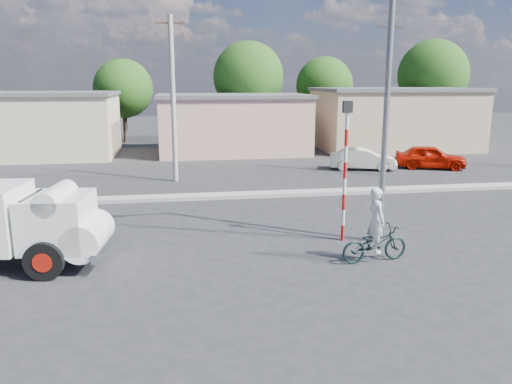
{
  "coord_description": "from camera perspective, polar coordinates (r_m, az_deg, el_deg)",
  "views": [
    {
      "loc": [
        -1.88,
        -12.98,
        4.94
      ],
      "look_at": [
        0.68,
        3.11,
        1.3
      ],
      "focal_mm": 35.0,
      "sensor_mm": 36.0,
      "label": 1
    }
  ],
  "objects": [
    {
      "name": "building_row",
      "position": [
        35.22,
        -4.19,
        7.99
      ],
      "size": [
        37.8,
        7.3,
        4.44
      ],
      "color": "beige",
      "rests_on": "ground"
    },
    {
      "name": "car_cream",
      "position": [
        28.93,
        12.09,
        3.7
      ],
      "size": [
        3.92,
        2.3,
        1.22
      ],
      "primitive_type": "imported",
      "rotation": [
        0.0,
        0.0,
        1.28
      ],
      "color": "silver",
      "rests_on": "ground"
    },
    {
      "name": "tree_row",
      "position": [
        41.81,
        -1.31,
        12.66
      ],
      "size": [
        43.62,
        7.43,
        8.42
      ],
      "color": "#38281E",
      "rests_on": "ground"
    },
    {
      "name": "streetlight",
      "position": [
        15.4,
        14.29,
        12.3
      ],
      "size": [
        2.34,
        0.22,
        9.0
      ],
      "color": "slate",
      "rests_on": "ground"
    },
    {
      "name": "traffic_pole",
      "position": [
        15.52,
        10.19,
        3.7
      ],
      "size": [
        0.28,
        0.18,
        4.36
      ],
      "color": "red",
      "rests_on": "ground"
    },
    {
      "name": "utility_poles",
      "position": [
        25.51,
        2.61,
        10.62
      ],
      "size": [
        35.4,
        0.24,
        8.0
      ],
      "color": "#99968E",
      "rests_on": "ground"
    },
    {
      "name": "median",
      "position": [
        21.62,
        -3.82,
        -0.43
      ],
      "size": [
        40.0,
        0.8,
        0.16
      ],
      "primitive_type": "cube",
      "color": "#99968E",
      "rests_on": "ground"
    },
    {
      "name": "ground_plane",
      "position": [
        14.01,
        -0.76,
        -8.05
      ],
      "size": [
        120.0,
        120.0,
        0.0
      ],
      "primitive_type": "plane",
      "color": "#272729",
      "rests_on": "ground"
    },
    {
      "name": "car_red",
      "position": [
        30.38,
        19.29,
        3.81
      ],
      "size": [
        4.27,
        2.86,
        1.35
      ],
      "primitive_type": "imported",
      "rotation": [
        0.0,
        0.0,
        1.22
      ],
      "color": "#B11002",
      "rests_on": "ground"
    },
    {
      "name": "bicycle",
      "position": [
        14.31,
        13.4,
        -5.78
      ],
      "size": [
        2.03,
        0.94,
        1.03
      ],
      "primitive_type": "imported",
      "rotation": [
        0.0,
        0.0,
        1.71
      ],
      "color": "black",
      "rests_on": "ground"
    },
    {
      "name": "cyclist",
      "position": [
        14.19,
        13.48,
        -4.28
      ],
      "size": [
        0.52,
        0.71,
        1.81
      ],
      "primitive_type": "imported",
      "rotation": [
        0.0,
        0.0,
        1.71
      ],
      "color": "silver",
      "rests_on": "ground"
    },
    {
      "name": "truck",
      "position": [
        14.93,
        -27.13,
        -3.14
      ],
      "size": [
        5.64,
        2.64,
        2.25
      ],
      "rotation": [
        0.0,
        0.0,
        -0.11
      ],
      "color": "black",
      "rests_on": "ground"
    }
  ]
}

